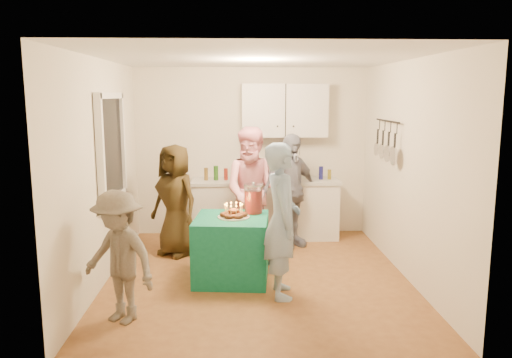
{
  "coord_description": "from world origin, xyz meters",
  "views": [
    {
      "loc": [
        -0.26,
        -5.78,
        2.2
      ],
      "look_at": [
        0.0,
        0.35,
        1.15
      ],
      "focal_mm": 35.0,
      "sensor_mm": 36.0,
      "label": 1
    }
  ],
  "objects_px": {
    "microwave": "(278,170)",
    "punch_jar": "(253,199)",
    "man_birthday": "(282,220)",
    "counter": "(265,210)",
    "woman_back_right": "(290,191)",
    "woman_back_left": "(175,200)",
    "child_near_left": "(119,257)",
    "woman_back_center": "(254,191)",
    "party_table": "(232,248)"
  },
  "relations": [
    {
      "from": "man_birthday",
      "to": "party_table",
      "type": "bearing_deg",
      "value": 45.48
    },
    {
      "from": "man_birthday",
      "to": "microwave",
      "type": "bearing_deg",
      "value": -5.92
    },
    {
      "from": "counter",
      "to": "party_table",
      "type": "distance_m",
      "value": 1.83
    },
    {
      "from": "child_near_left",
      "to": "party_table",
      "type": "bearing_deg",
      "value": 77.57
    },
    {
      "from": "counter",
      "to": "child_near_left",
      "type": "distance_m",
      "value": 3.26
    },
    {
      "from": "woman_back_left",
      "to": "microwave",
      "type": "bearing_deg",
      "value": 65.14
    },
    {
      "from": "punch_jar",
      "to": "man_birthday",
      "type": "bearing_deg",
      "value": -68.61
    },
    {
      "from": "microwave",
      "to": "child_near_left",
      "type": "xyz_separation_m",
      "value": [
        -1.78,
        -2.84,
        -0.4
      ]
    },
    {
      "from": "woman_back_left",
      "to": "man_birthday",
      "type": "bearing_deg",
      "value": -10.86
    },
    {
      "from": "counter",
      "to": "punch_jar",
      "type": "xyz_separation_m",
      "value": [
        -0.24,
        -1.54,
        0.5
      ]
    },
    {
      "from": "microwave",
      "to": "woman_back_right",
      "type": "relative_size",
      "value": 0.31
    },
    {
      "from": "child_near_left",
      "to": "woman_back_right",
      "type": "bearing_deg",
      "value": 83.38
    },
    {
      "from": "microwave",
      "to": "man_birthday",
      "type": "distance_m",
      "value": 2.27
    },
    {
      "from": "woman_back_center",
      "to": "punch_jar",
      "type": "bearing_deg",
      "value": -85.88
    },
    {
      "from": "party_table",
      "to": "man_birthday",
      "type": "relative_size",
      "value": 0.5
    },
    {
      "from": "counter",
      "to": "woman_back_right",
      "type": "height_order",
      "value": "woman_back_right"
    },
    {
      "from": "woman_back_center",
      "to": "woman_back_right",
      "type": "relative_size",
      "value": 1.07
    },
    {
      "from": "microwave",
      "to": "punch_jar",
      "type": "height_order",
      "value": "microwave"
    },
    {
      "from": "punch_jar",
      "to": "woman_back_right",
      "type": "height_order",
      "value": "woman_back_right"
    },
    {
      "from": "woman_back_left",
      "to": "child_near_left",
      "type": "xyz_separation_m",
      "value": [
        -0.3,
        -2.06,
        -0.11
      ]
    },
    {
      "from": "counter",
      "to": "man_birthday",
      "type": "bearing_deg",
      "value": -88.97
    },
    {
      "from": "counter",
      "to": "woman_back_center",
      "type": "relative_size",
      "value": 1.25
    },
    {
      "from": "microwave",
      "to": "woman_back_right",
      "type": "distance_m",
      "value": 0.54
    },
    {
      "from": "counter",
      "to": "punch_jar",
      "type": "distance_m",
      "value": 1.64
    },
    {
      "from": "woman_back_right",
      "to": "party_table",
      "type": "bearing_deg",
      "value": -156.48
    },
    {
      "from": "microwave",
      "to": "child_near_left",
      "type": "height_order",
      "value": "child_near_left"
    },
    {
      "from": "punch_jar",
      "to": "child_near_left",
      "type": "relative_size",
      "value": 0.26
    },
    {
      "from": "counter",
      "to": "punch_jar",
      "type": "bearing_deg",
      "value": -98.9
    },
    {
      "from": "woman_back_right",
      "to": "child_near_left",
      "type": "height_order",
      "value": "woman_back_right"
    },
    {
      "from": "counter",
      "to": "woman_back_left",
      "type": "bearing_deg",
      "value": -148.74
    },
    {
      "from": "woman_back_left",
      "to": "child_near_left",
      "type": "height_order",
      "value": "woman_back_left"
    },
    {
      "from": "party_table",
      "to": "woman_back_left",
      "type": "height_order",
      "value": "woman_back_left"
    },
    {
      "from": "punch_jar",
      "to": "woman_back_left",
      "type": "height_order",
      "value": "woman_back_left"
    },
    {
      "from": "woman_back_left",
      "to": "woman_back_center",
      "type": "xyz_separation_m",
      "value": [
        1.08,
        -0.02,
        0.12
      ]
    },
    {
      "from": "microwave",
      "to": "woman_back_center",
      "type": "relative_size",
      "value": 0.29
    },
    {
      "from": "punch_jar",
      "to": "man_birthday",
      "type": "height_order",
      "value": "man_birthday"
    },
    {
      "from": "counter",
      "to": "party_table",
      "type": "bearing_deg",
      "value": -106.15
    },
    {
      "from": "counter",
      "to": "microwave",
      "type": "height_order",
      "value": "microwave"
    },
    {
      "from": "woman_back_left",
      "to": "woman_back_center",
      "type": "height_order",
      "value": "woman_back_center"
    },
    {
      "from": "woman_back_center",
      "to": "woman_back_right",
      "type": "distance_m",
      "value": 0.62
    },
    {
      "from": "man_birthday",
      "to": "child_near_left",
      "type": "distance_m",
      "value": 1.73
    },
    {
      "from": "punch_jar",
      "to": "man_birthday",
      "type": "relative_size",
      "value": 0.2
    },
    {
      "from": "punch_jar",
      "to": "woman_back_left",
      "type": "relative_size",
      "value": 0.22
    },
    {
      "from": "woman_back_right",
      "to": "child_near_left",
      "type": "distance_m",
      "value": 3.04
    },
    {
      "from": "microwave",
      "to": "child_near_left",
      "type": "relative_size",
      "value": 0.39
    },
    {
      "from": "man_birthday",
      "to": "woman_back_right",
      "type": "relative_size",
      "value": 1.03
    },
    {
      "from": "woman_back_right",
      "to": "microwave",
      "type": "bearing_deg",
      "value": 71.13
    },
    {
      "from": "party_table",
      "to": "woman_back_left",
      "type": "xyz_separation_m",
      "value": [
        -0.77,
        0.98,
        0.39
      ]
    },
    {
      "from": "woman_back_left",
      "to": "child_near_left",
      "type": "relative_size",
      "value": 1.17
    },
    {
      "from": "punch_jar",
      "to": "man_birthday",
      "type": "distance_m",
      "value": 0.78
    }
  ]
}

